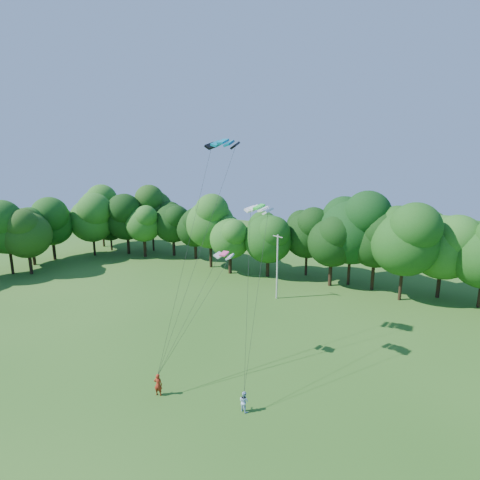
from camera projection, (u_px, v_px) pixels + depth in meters
The scene contains 10 objects.
ground at pixel (133, 431), 25.00m from camera, with size 160.00×160.00×0.00m, color #255717.
utility_pole at pixel (277, 266), 47.86m from camera, with size 1.60×0.69×8.44m.
kite_flyer_left at pixel (158, 385), 28.62m from camera, with size 0.66×0.43×1.79m, color #9E2714.
kite_flyer_right at pixel (244, 401), 26.84m from camera, with size 0.75×0.58×1.54m, color #AECDF1.
kite_teal at pixel (223, 142), 33.28m from camera, with size 3.11×1.63×0.56m.
kite_green at pixel (259, 207), 30.50m from camera, with size 2.54×1.60×0.39m.
kite_pink at pixel (224, 254), 32.08m from camera, with size 1.70×0.85×0.32m.
tree_back_west at pixel (152, 209), 72.40m from camera, with size 9.18×9.18×13.35m.
tree_back_center at pixel (352, 223), 52.17m from camera, with size 9.96×9.96×14.48m.
tree_flank_west at pixel (26, 229), 57.64m from camera, with size 7.89×7.89×11.47m.
Camera 1 is at (17.07, -15.22, 17.81)m, focal length 28.00 mm.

